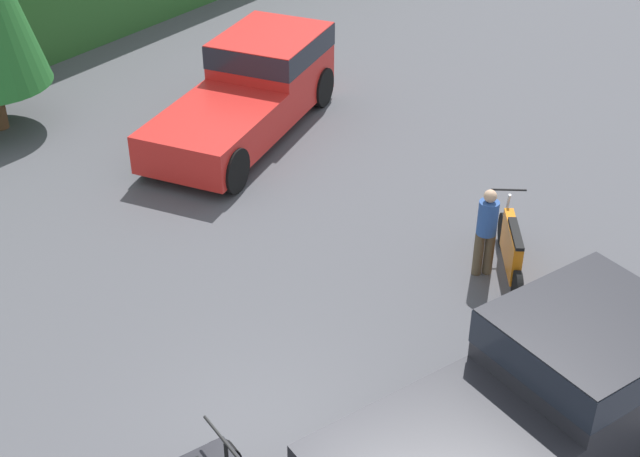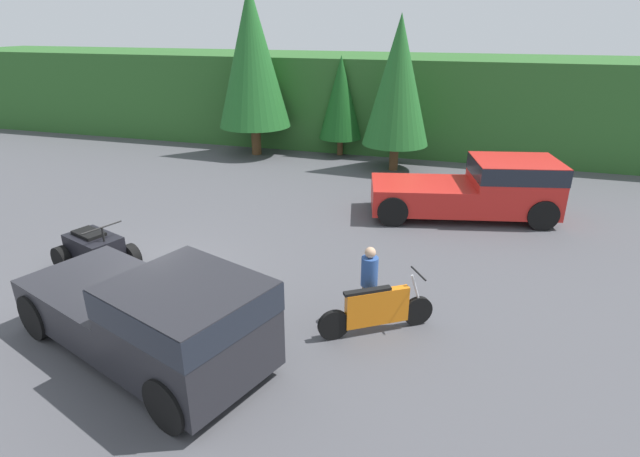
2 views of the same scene
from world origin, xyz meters
name	(u,v)px [view 2 (image 2 of 2)]	position (x,y,z in m)	size (l,w,h in m)	color
ground_plane	(149,279)	(0.00, 0.00, 0.00)	(80.00, 80.00, 0.00)	#4C4C51
hillside_backdrop	(331,98)	(0.00, 16.00, 2.08)	(44.00, 6.00, 4.16)	#2D6028
tree_left	(252,57)	(-2.38, 11.86, 4.23)	(3.16, 3.16, 7.19)	brown
tree_mid_left	(341,98)	(1.33, 12.84, 2.55)	(1.91, 1.91, 4.34)	brown
tree_mid_right	(398,81)	(4.06, 11.07, 3.52)	(2.63, 2.63, 5.98)	brown
pickup_truck_red	(482,187)	(7.48, 6.54, 0.97)	(5.85, 3.26, 1.83)	red
pickup_truck_second	(157,314)	(2.09, -2.61, 0.97)	(5.57, 3.68, 1.83)	#232328
dirt_bike	(377,310)	(5.59, -0.59, 0.49)	(2.05, 1.41, 1.18)	black
quad_atv	(95,251)	(-1.51, 0.08, 0.49)	(2.20, 1.86, 1.25)	black
rider_person	(369,281)	(5.34, -0.22, 0.88)	(0.48, 0.48, 1.63)	brown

